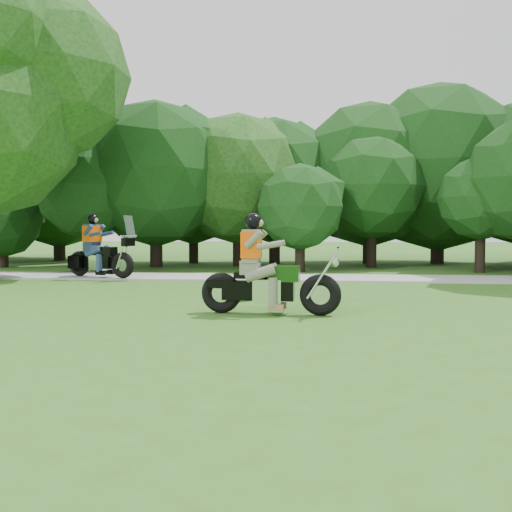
{
  "coord_description": "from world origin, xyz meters",
  "views": [
    {
      "loc": [
        -0.77,
        -9.5,
        1.62
      ],
      "look_at": [
        -2.03,
        4.09,
        0.9
      ],
      "focal_mm": 40.0,
      "sensor_mm": 36.0,
      "label": 1
    }
  ],
  "objects": [
    {
      "name": "walkway",
      "position": [
        0.0,
        8.0,
        0.03
      ],
      "size": [
        60.0,
        2.2,
        0.06
      ],
      "primitive_type": "cube",
      "color": "#999994",
      "rests_on": "ground"
    },
    {
      "name": "touring_motorcycle",
      "position": [
        -7.24,
        7.36,
        0.76
      ],
      "size": [
        2.42,
        1.45,
        1.93
      ],
      "rotation": [
        0.0,
        0.0,
        -0.39
      ],
      "color": "black",
      "rests_on": "walkway"
    },
    {
      "name": "chopper_motorcycle",
      "position": [
        -1.6,
        0.86,
        0.69
      ],
      "size": [
        2.6,
        0.74,
        1.86
      ],
      "rotation": [
        0.0,
        0.0,
        -0.08
      ],
      "color": "black",
      "rests_on": "ground"
    },
    {
      "name": "ground",
      "position": [
        0.0,
        0.0,
        0.0
      ],
      "size": [
        100.0,
        100.0,
        0.0
      ],
      "primitive_type": "plane",
      "color": "#395C1A",
      "rests_on": "ground"
    },
    {
      "name": "tree_line",
      "position": [
        0.61,
        14.82,
        3.67
      ],
      "size": [
        40.33,
        12.69,
        7.74
      ],
      "color": "black",
      "rests_on": "ground"
    }
  ]
}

